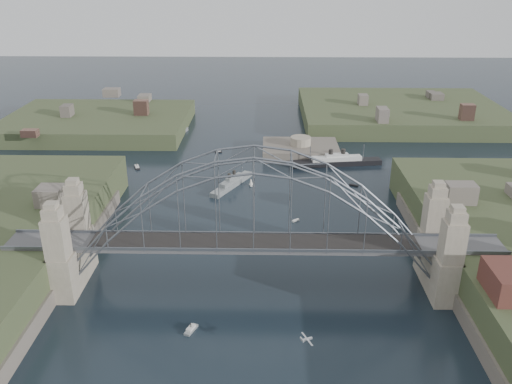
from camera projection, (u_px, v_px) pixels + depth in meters
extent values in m
plane|color=black|center=(254.00, 284.00, 94.51)|extent=(500.00, 500.00, 0.00)
cube|color=#535255|center=(254.00, 244.00, 91.38)|extent=(84.00, 6.00, 0.70)
cube|color=slate|center=(253.00, 250.00, 88.40)|extent=(84.00, 0.25, 0.50)
cube|color=slate|center=(254.00, 233.00, 93.93)|extent=(84.00, 0.25, 0.50)
cube|color=black|center=(254.00, 241.00, 91.16)|extent=(55.20, 5.20, 0.35)
cube|color=gray|center=(59.00, 253.00, 87.03)|extent=(3.40, 3.40, 17.70)
cube|color=gray|center=(79.00, 225.00, 96.23)|extent=(3.40, 3.40, 17.70)
cube|color=gray|center=(450.00, 257.00, 85.86)|extent=(3.40, 3.40, 17.70)
cube|color=gray|center=(433.00, 228.00, 95.06)|extent=(3.40, 3.40, 17.70)
cube|color=gray|center=(73.00, 263.00, 93.53)|extent=(4.08, 13.80, 8.00)
cube|color=gray|center=(437.00, 267.00, 92.36)|extent=(4.08, 13.80, 8.00)
cube|color=#5E554B|center=(53.00, 277.00, 94.78)|extent=(6.00, 70.00, 4.00)
cube|color=#5E554B|center=(458.00, 282.00, 93.46)|extent=(6.00, 70.00, 4.00)
cube|color=#3B4627|center=(99.00, 128.00, 182.74)|extent=(60.00, 45.00, 9.00)
cube|color=#3B4627|center=(399.00, 117.00, 194.50)|extent=(70.00, 55.00, 9.50)
cube|color=#5E554B|center=(300.00, 156.00, 158.89)|extent=(22.00, 16.00, 7.00)
cylinder|color=gray|center=(301.00, 141.00, 157.05)|extent=(6.00, 6.00, 2.40)
cube|color=gray|center=(232.00, 185.00, 136.02)|extent=(9.92, 16.56, 1.55)
cube|color=gray|center=(232.00, 181.00, 135.57)|extent=(5.87, 9.32, 1.16)
cube|color=gray|center=(232.00, 177.00, 135.23)|extent=(3.10, 4.46, 0.77)
cylinder|color=black|center=(229.00, 176.00, 133.98)|extent=(0.83, 0.83, 1.55)
cylinder|color=black|center=(234.00, 173.00, 135.95)|extent=(0.83, 0.83, 1.55)
cylinder|color=slate|center=(221.00, 182.00, 130.80)|extent=(0.15, 0.15, 3.86)
cylinder|color=slate|center=(242.00, 169.00, 139.28)|extent=(0.15, 0.15, 3.86)
cube|color=gray|center=(178.00, 135.00, 175.69)|extent=(5.18, 14.11, 1.40)
cube|color=gray|center=(178.00, 132.00, 175.28)|extent=(3.23, 7.85, 1.05)
cube|color=gray|center=(177.00, 129.00, 174.97)|extent=(1.86, 3.66, 0.70)
cylinder|color=black|center=(176.00, 128.00, 173.85)|extent=(0.70, 0.70, 1.40)
cylinder|color=black|center=(178.00, 127.00, 175.60)|extent=(0.70, 0.70, 1.40)
cylinder|color=slate|center=(172.00, 132.00, 171.05)|extent=(0.14, 0.14, 3.51)
cylinder|color=slate|center=(182.00, 125.00, 178.55)|extent=(0.14, 0.14, 3.51)
cube|color=black|center=(336.00, 163.00, 150.37)|extent=(25.44, 6.83, 1.83)
cube|color=silver|center=(337.00, 159.00, 149.83)|extent=(14.09, 4.43, 1.37)
cube|color=silver|center=(337.00, 155.00, 149.42)|extent=(6.50, 2.73, 0.92)
cylinder|color=black|center=(331.00, 153.00, 148.92)|extent=(1.24, 1.24, 1.83)
cylinder|color=black|center=(343.00, 152.00, 149.30)|extent=(1.24, 1.24, 1.83)
cylinder|color=slate|center=(310.00, 154.00, 148.39)|extent=(0.18, 0.18, 4.58)
cylinder|color=slate|center=(363.00, 152.00, 150.00)|extent=(0.18, 0.18, 4.58)
cube|color=silver|center=(307.00, 339.00, 73.71)|extent=(1.53, 0.87, 0.27)
cube|color=silver|center=(307.00, 339.00, 73.69)|extent=(1.47, 2.94, 0.06)
cube|color=silver|center=(302.00, 340.00, 73.38)|extent=(0.52, 0.95, 0.34)
cube|color=silver|center=(161.00, 243.00, 108.22)|extent=(2.40, 1.09, 0.45)
cube|color=silver|center=(296.00, 221.00, 117.64)|extent=(1.73, 1.57, 0.45)
cube|color=silver|center=(191.00, 330.00, 82.51)|extent=(1.97, 3.02, 0.45)
cube|color=silver|center=(191.00, 328.00, 82.35)|extent=(1.40, 1.90, 0.40)
cylinder|color=black|center=(191.00, 325.00, 82.18)|extent=(0.16, 0.16, 0.70)
cube|color=silver|center=(354.00, 185.00, 136.30)|extent=(2.37, 1.64, 0.45)
cube|color=silver|center=(137.00, 168.00, 148.17)|extent=(2.40, 3.75, 0.45)
cube|color=silver|center=(137.00, 166.00, 148.02)|extent=(1.71, 2.36, 0.40)
cylinder|color=black|center=(137.00, 165.00, 147.84)|extent=(0.16, 0.16, 0.70)
cube|color=silver|center=(251.00, 185.00, 136.39)|extent=(0.81, 1.63, 0.45)
cylinder|color=slate|center=(251.00, 181.00, 135.98)|extent=(0.08, 0.08, 2.20)
cone|color=silver|center=(251.00, 181.00, 135.98)|extent=(1.23, 1.41, 1.92)
cube|color=silver|center=(218.00, 152.00, 160.25)|extent=(2.17, 0.93, 0.45)
cube|color=silver|center=(218.00, 151.00, 160.09)|extent=(1.32, 0.73, 0.40)
cylinder|color=black|center=(218.00, 149.00, 159.92)|extent=(0.16, 0.16, 0.70)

